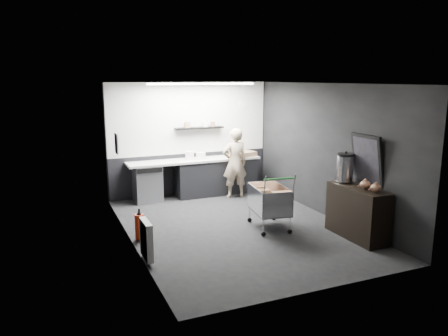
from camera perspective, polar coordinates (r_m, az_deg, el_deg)
name	(u,v)px	position (r m, az deg, el deg)	size (l,w,h in m)	color
floor	(236,227)	(8.44, 1.63, -7.69)	(5.50, 5.50, 0.00)	black
ceiling	(237,83)	(7.96, 1.75, 10.97)	(5.50, 5.50, 0.00)	white
wall_back	(190,139)	(10.62, -4.49, 3.82)	(5.50, 5.50, 0.00)	black
wall_front	(326,193)	(5.76, 13.13, -3.21)	(5.50, 5.50, 0.00)	black
wall_left	(129,166)	(7.49, -12.36, 0.27)	(5.50, 5.50, 0.00)	black
wall_right	(327,151)	(9.09, 13.25, 2.21)	(5.50, 5.50, 0.00)	black
kitchen_wall_panel	(190,118)	(10.54, -4.50, 6.50)	(3.95, 0.02, 1.70)	silver
dado_panel	(191,173)	(10.75, -4.39, -0.68)	(3.95, 0.02, 1.00)	black
floating_shelf	(199,128)	(10.53, -3.25, 5.25)	(1.20, 0.22, 0.04)	black
wall_clock	(243,104)	(11.03, 2.48, 8.32)	(0.20, 0.20, 0.03)	white
poster	(116,144)	(8.73, -13.88, 3.13)	(0.02, 0.30, 0.40)	silver
poster_red_band	(116,140)	(8.72, -13.87, 3.58)	(0.01, 0.22, 0.10)	red
radiator	(146,240)	(6.93, -10.10, -9.20)	(0.10, 0.50, 0.60)	white
ceiling_strip	(202,84)	(9.67, -2.90, 10.92)	(2.40, 0.20, 0.04)	white
prep_counter	(200,177)	(10.52, -3.14, -1.18)	(3.20, 0.61, 0.90)	black
person	(235,163)	(10.29, 1.43, 0.65)	(0.60, 0.40, 1.65)	beige
shopping_cart	(269,201)	(8.28, 5.91, -4.37)	(0.72, 1.06, 1.09)	silver
sideboard	(357,205)	(8.11, 17.01, -4.67)	(0.53, 1.23, 1.84)	black
fire_extinguisher	(140,226)	(7.83, -10.96, -7.40)	(0.17, 0.17, 0.55)	red
cardboard_box	(243,154)	(10.79, 2.50, 1.86)	(0.56, 0.43, 0.11)	#8E684B
pink_tub	(190,156)	(10.33, -4.50, 1.64)	(0.20, 0.20, 0.20)	white
white_container	(201,156)	(10.37, -3.05, 1.60)	(0.19, 0.15, 0.17)	white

